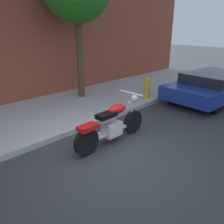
% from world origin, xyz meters
% --- Properties ---
extents(ground_plane, '(60.00, 60.00, 0.00)m').
position_xyz_m(ground_plane, '(0.00, 0.00, 0.00)').
color(ground_plane, '#303335').
extents(sidewalk, '(19.52, 3.23, 0.14)m').
position_xyz_m(sidewalk, '(0.00, 3.13, 0.07)').
color(sidewalk, '#A4A4A4').
rests_on(sidewalk, ground).
extents(motorcycle, '(2.14, 0.70, 1.10)m').
position_xyz_m(motorcycle, '(0.47, 0.54, 0.45)').
color(motorcycle, black).
rests_on(motorcycle, ground).
extents(parked_car_blue, '(4.37, 2.16, 1.03)m').
position_xyz_m(parked_car_blue, '(5.56, 0.28, 0.55)').
color(parked_car_blue, black).
rests_on(parked_car_blue, ground).
extents(fire_hydrant, '(0.20, 0.20, 0.91)m').
position_xyz_m(fire_hydrant, '(3.52, 1.82, 0.46)').
color(fire_hydrant, gold).
rests_on(fire_hydrant, ground).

